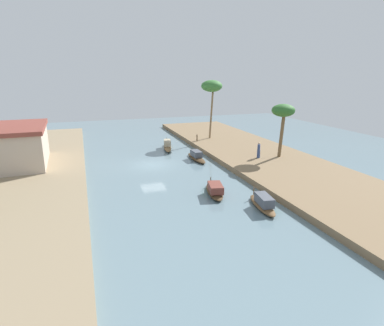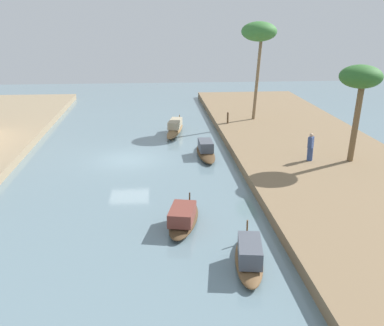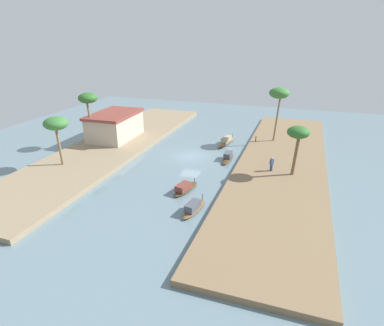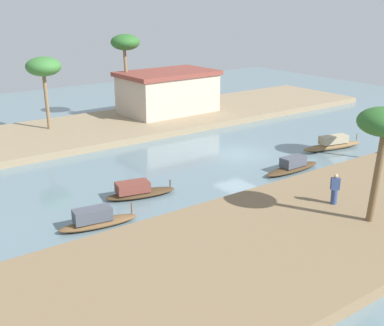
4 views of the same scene
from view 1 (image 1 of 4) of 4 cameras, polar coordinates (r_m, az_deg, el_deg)
The scene contains 12 objects.
river_water at distance 34.14m, azimuth -6.90°, elevation -0.31°, with size 69.84×69.84×0.00m, color slate.
riverbank_left at distance 38.15m, azimuth 10.74°, elevation 1.64°, with size 46.18×10.30×0.53m, color #846B4C.
riverbank_right at distance 33.84m, azimuth -26.90°, elevation -1.61°, with size 46.18×10.30×0.53m, color #937F60.
sampan_downstream_large at distance 35.77m, azimuth 0.78°, elevation 1.13°, with size 4.68×1.12×1.01m.
sampan_with_tall_canopy at distance 41.01m, azimuth -4.32°, elevation 3.05°, with size 5.33×1.97×1.06m.
sampan_near_left_bank at distance 23.68m, azimuth 12.30°, elevation -6.88°, with size 4.09×1.60×1.03m.
sampan_foreground at distance 25.76m, azimuth 4.00°, elevation -4.73°, with size 4.24×2.00×0.95m.
person_on_near_bank at distance 35.12m, azimuth 11.58°, elevation 2.13°, with size 0.51×0.46×1.65m.
mooring_post at distance 42.85m, azimuth 0.88°, elevation 4.41°, with size 0.14×0.14×0.89m, color #4C3823.
palm_tree_left_near at distance 35.53m, azimuth 15.65°, elevation 8.56°, with size 2.40×2.40×5.61m.
palm_tree_left_far at distance 44.38m, azimuth 3.47°, elevation 13.14°, with size 2.80×2.80×7.76m.
riverside_building at distance 35.99m, azimuth -28.45°, elevation 2.77°, with size 9.05×5.94×3.83m.
Camera 1 is at (-32.18, 6.55, 9.31)m, focal length 30.49 mm.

